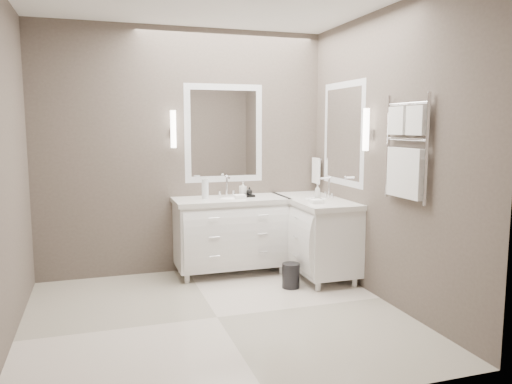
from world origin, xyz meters
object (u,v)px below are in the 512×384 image
object	(u,v)px
vanity_right	(315,231)
waste_bin	(291,276)
towel_ladder	(406,155)
vanity_back	(231,230)

from	to	relation	value
vanity_right	waste_bin	size ratio (longest dim) A/B	4.93
towel_ladder	waste_bin	world-z (taller)	towel_ladder
vanity_back	towel_ladder	distance (m)	2.16
vanity_right	towel_ladder	distance (m)	1.60
towel_ladder	waste_bin	bearing A→B (deg)	124.48
waste_bin	towel_ladder	bearing A→B (deg)	-55.52
vanity_back	towel_ladder	size ratio (longest dim) A/B	1.38
waste_bin	vanity_right	bearing A→B (deg)	39.71
vanity_right	vanity_back	bearing A→B (deg)	159.62
vanity_right	waste_bin	xyz separation A→B (m)	(-0.43, -0.35, -0.36)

